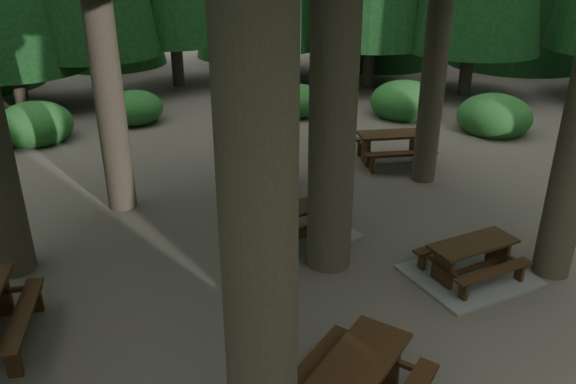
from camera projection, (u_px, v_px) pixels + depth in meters
ground at (301, 280)px, 10.33m from camera, size 80.00×80.00×0.00m
picnic_table_a at (470, 265)px, 10.34m from camera, size 2.37×2.07×0.72m
picnic_table_c at (301, 226)px, 11.78m from camera, size 2.08×1.73×0.70m
picnic_table_d at (394, 143)px, 15.63m from camera, size 2.50×2.33×0.86m
picnic_table_e at (354, 383)px, 7.12m from camera, size 2.42×2.21×0.86m
shrub_ring at (307, 234)px, 11.10m from camera, size 23.86×24.64×1.49m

